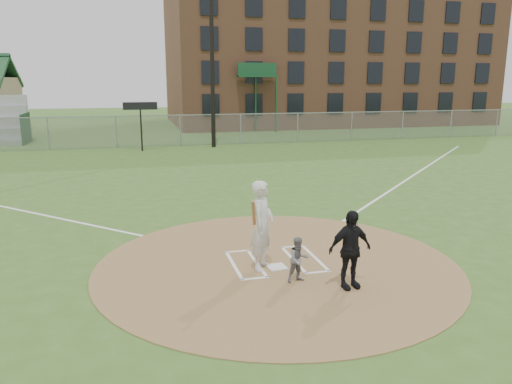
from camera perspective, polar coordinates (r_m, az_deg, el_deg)
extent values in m
plane|color=#375D20|center=(11.79, 2.41, -8.27)|extent=(140.00, 140.00, 0.00)
cylinder|color=olive|center=(11.78, 2.41, -8.22)|extent=(8.40, 8.40, 0.02)
cube|color=white|center=(11.54, 2.39, -8.56)|extent=(0.45, 0.45, 0.03)
cube|color=white|center=(23.40, 17.44, 1.75)|extent=(17.04, 17.04, 0.01)
imported|color=slate|center=(10.66, 4.89, -7.70)|extent=(0.53, 0.44, 0.98)
imported|color=black|center=(10.39, 10.68, -6.48)|extent=(1.01, 0.52, 1.64)
cube|color=white|center=(11.68, -2.56, -8.33)|extent=(0.08, 1.80, 0.01)
cube|color=white|center=(11.80, 0.08, -8.10)|extent=(0.08, 1.80, 0.01)
cube|color=white|center=(12.56, -2.14, -6.79)|extent=(0.62, 0.08, 0.01)
cube|color=white|center=(10.93, -0.13, -9.85)|extent=(0.62, 0.08, 0.01)
cube|color=white|center=(12.22, 6.75, -7.45)|extent=(0.08, 1.80, 0.01)
cube|color=white|center=(12.04, 4.28, -7.71)|extent=(0.08, 1.80, 0.01)
cube|color=white|center=(12.92, 4.16, -6.25)|extent=(0.62, 0.08, 0.01)
cube|color=white|center=(11.34, 7.04, -9.09)|extent=(0.62, 0.08, 0.01)
imported|color=silver|center=(11.17, 0.74, -3.83)|extent=(0.82, 0.89, 2.03)
cylinder|color=#906039|center=(10.62, -0.26, -2.40)|extent=(0.24, 0.59, 0.70)
cube|color=slate|center=(32.85, -8.64, 6.95)|extent=(56.00, 0.03, 2.00)
cube|color=gray|center=(32.77, -8.70, 8.69)|extent=(56.00, 0.06, 0.06)
cube|color=gray|center=(32.85, -8.64, 6.95)|extent=(56.08, 0.08, 2.00)
cube|color=#194728|center=(37.51, -24.80, 6.63)|extent=(0.08, 3.20, 2.00)
cube|color=brown|center=(52.29, 7.66, 16.20)|extent=(30.00, 16.00, 15.00)
cube|color=black|center=(44.86, 11.49, 16.53)|extent=(26.60, 0.10, 12.20)
cube|color=#194728|center=(41.16, 0.12, 13.10)|extent=(3.20, 1.00, 0.15)
cube|color=#194728|center=(41.69, -0.05, 10.00)|extent=(0.12, 0.12, 4.50)
cube|color=#194728|center=(41.17, 2.33, 9.96)|extent=(0.12, 0.12, 4.50)
cube|color=#194728|center=(41.16, 0.12, 13.87)|extent=(3.20, 0.08, 1.00)
cylinder|color=black|center=(32.01, -5.06, 15.85)|extent=(0.26, 0.26, 12.00)
cylinder|color=black|center=(30.88, -12.98, 6.97)|extent=(0.10, 0.10, 2.60)
cube|color=black|center=(30.78, -13.11, 9.56)|extent=(2.00, 0.10, 0.45)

